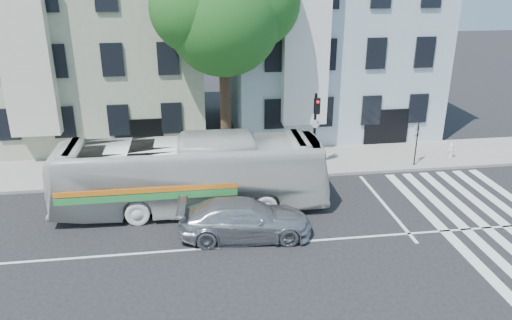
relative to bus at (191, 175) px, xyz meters
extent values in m
plane|color=black|center=(1.92, -3.40, -1.60)|extent=(120.00, 120.00, 0.00)
cube|color=gray|center=(1.92, 4.60, -1.53)|extent=(80.00, 4.00, 0.15)
cube|color=gray|center=(-5.08, 11.60, 3.90)|extent=(12.00, 10.00, 11.00)
cube|color=#A4BAC3|center=(8.92, 11.60, 3.90)|extent=(12.00, 10.00, 11.00)
cylinder|color=#2D2116|center=(1.92, 5.10, 1.00)|extent=(0.56, 0.56, 5.20)
sphere|color=#1B4D18|center=(1.92, 5.10, 5.90)|extent=(5.60, 5.60, 5.60)
sphere|color=#1B4D18|center=(3.52, 5.50, 6.60)|extent=(4.40, 4.40, 4.40)
sphere|color=#1B4D18|center=(0.52, 4.80, 6.40)|extent=(4.20, 4.20, 4.20)
sphere|color=#1B4D18|center=(1.32, 5.70, 4.90)|extent=(3.40, 3.40, 3.40)
imported|color=silver|center=(0.00, 0.00, 0.00)|extent=(2.88, 11.55, 3.21)
imported|color=#B6B7BD|center=(1.97, -2.66, -0.86)|extent=(2.46, 5.28, 1.49)
cylinder|color=black|center=(6.31, 3.74, 0.39)|extent=(0.13, 0.13, 3.99)
cube|color=black|center=(6.31, 3.49, 1.82)|extent=(0.29, 0.25, 0.81)
sphere|color=red|center=(6.31, 3.36, 2.05)|extent=(0.15, 0.15, 0.15)
cylinder|color=white|center=(6.31, 3.59, 0.87)|extent=(0.42, 0.09, 0.42)
cylinder|color=silver|center=(13.98, 3.86, -1.13)|extent=(0.26, 0.26, 0.65)
sphere|color=silver|center=(13.98, 3.86, -0.77)|extent=(0.24, 0.24, 0.24)
cylinder|color=silver|center=(13.98, 3.86, -1.04)|extent=(0.44, 0.17, 0.15)
cylinder|color=black|center=(11.56, 3.13, -0.30)|extent=(0.06, 0.06, 2.30)
cube|color=white|center=(11.56, 3.23, 0.53)|extent=(0.39, 0.21, 0.32)
cube|color=white|center=(11.56, 3.23, 0.16)|extent=(0.39, 0.21, 0.17)
camera|label=1|loc=(0.02, -19.66, 8.32)|focal=35.00mm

